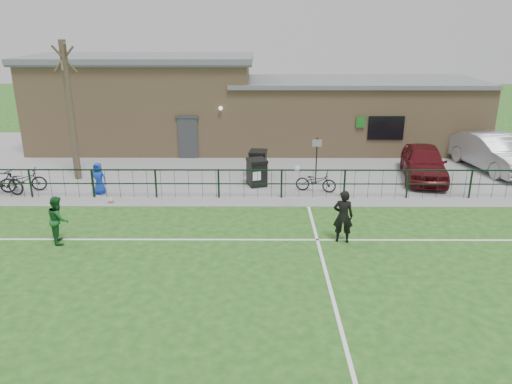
{
  "coord_description": "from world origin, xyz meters",
  "views": [
    {
      "loc": [
        0.08,
        -10.8,
        6.81
      ],
      "look_at": [
        0.0,
        5.0,
        1.3
      ],
      "focal_mm": 35.0,
      "sensor_mm": 36.0,
      "label": 1
    }
  ],
  "objects_px": {
    "spectator_child": "(99,178)",
    "bare_tree": "(71,112)",
    "bicycle_e": "(316,181)",
    "outfield_player": "(58,219)",
    "car_maroon": "(424,162)",
    "bicycle_b": "(3,181)",
    "bicycle_c": "(23,180)",
    "wheelie_bin_right": "(257,173)",
    "sign_post": "(316,160)",
    "wheelie_bin_left": "(258,164)",
    "ball_ground": "(111,200)",
    "car_silver": "(492,152)"
  },
  "relations": [
    {
      "from": "car_silver",
      "to": "bicycle_e",
      "type": "height_order",
      "value": "car_silver"
    },
    {
      "from": "bicycle_b",
      "to": "bicycle_c",
      "type": "xyz_separation_m",
      "value": [
        0.65,
        0.35,
        -0.08
      ]
    },
    {
      "from": "wheelie_bin_right",
      "to": "bicycle_e",
      "type": "xyz_separation_m",
      "value": [
        2.44,
        -0.81,
        -0.1
      ]
    },
    {
      "from": "bare_tree",
      "to": "bicycle_e",
      "type": "distance_m",
      "value": 10.9
    },
    {
      "from": "sign_post",
      "to": "car_maroon",
      "type": "xyz_separation_m",
      "value": [
        4.84,
        0.53,
        -0.25
      ]
    },
    {
      "from": "car_silver",
      "to": "bicycle_b",
      "type": "bearing_deg",
      "value": 177.63
    },
    {
      "from": "wheelie_bin_left",
      "to": "bare_tree",
      "type": "bearing_deg",
      "value": -169.76
    },
    {
      "from": "bicycle_e",
      "to": "outfield_player",
      "type": "relative_size",
      "value": 1.08
    },
    {
      "from": "wheelie_bin_right",
      "to": "car_silver",
      "type": "xyz_separation_m",
      "value": [
        11.08,
        2.43,
        0.3
      ]
    },
    {
      "from": "wheelie_bin_left",
      "to": "ball_ground",
      "type": "height_order",
      "value": "wheelie_bin_left"
    },
    {
      "from": "bicycle_b",
      "to": "outfield_player",
      "type": "height_order",
      "value": "outfield_player"
    },
    {
      "from": "car_maroon",
      "to": "outfield_player",
      "type": "xyz_separation_m",
      "value": [
        -13.7,
        -6.71,
        -0.0
      ]
    },
    {
      "from": "car_maroon",
      "to": "spectator_child",
      "type": "height_order",
      "value": "car_maroon"
    },
    {
      "from": "bicycle_e",
      "to": "spectator_child",
      "type": "height_order",
      "value": "spectator_child"
    },
    {
      "from": "car_silver",
      "to": "bare_tree",
      "type": "bearing_deg",
      "value": 172.42
    },
    {
      "from": "wheelie_bin_left",
      "to": "bicycle_b",
      "type": "height_order",
      "value": "bicycle_b"
    },
    {
      "from": "sign_post",
      "to": "bicycle_e",
      "type": "relative_size",
      "value": 1.2
    },
    {
      "from": "bare_tree",
      "to": "wheelie_bin_left",
      "type": "relative_size",
      "value": 5.51
    },
    {
      "from": "bare_tree",
      "to": "wheelie_bin_right",
      "type": "xyz_separation_m",
      "value": [
        8.01,
        -0.93,
        -2.44
      ]
    },
    {
      "from": "bicycle_b",
      "to": "spectator_child",
      "type": "relative_size",
      "value": 1.41
    },
    {
      "from": "wheelie_bin_right",
      "to": "bicycle_b",
      "type": "height_order",
      "value": "bicycle_b"
    },
    {
      "from": "bare_tree",
      "to": "bicycle_c",
      "type": "relative_size",
      "value": 3.3
    },
    {
      "from": "outfield_player",
      "to": "ball_ground",
      "type": "relative_size",
      "value": 6.44
    },
    {
      "from": "spectator_child",
      "to": "outfield_player",
      "type": "bearing_deg",
      "value": -78.38
    },
    {
      "from": "bicycle_b",
      "to": "bicycle_e",
      "type": "xyz_separation_m",
      "value": [
        12.72,
        0.42,
        -0.12
      ]
    },
    {
      "from": "wheelie_bin_right",
      "to": "car_silver",
      "type": "relative_size",
      "value": 0.21
    },
    {
      "from": "outfield_player",
      "to": "spectator_child",
      "type": "bearing_deg",
      "value": -20.13
    },
    {
      "from": "bicycle_e",
      "to": "ball_ground",
      "type": "xyz_separation_m",
      "value": [
        -8.13,
        -1.37,
        -0.34
      ]
    },
    {
      "from": "bare_tree",
      "to": "spectator_child",
      "type": "xyz_separation_m",
      "value": [
        1.59,
        -2.05,
        -2.33
      ]
    },
    {
      "from": "wheelie_bin_right",
      "to": "outfield_player",
      "type": "bearing_deg",
      "value": -154.94
    },
    {
      "from": "bicycle_c",
      "to": "spectator_child",
      "type": "height_order",
      "value": "spectator_child"
    },
    {
      "from": "sign_post",
      "to": "ball_ground",
      "type": "relative_size",
      "value": 8.35
    },
    {
      "from": "wheelie_bin_left",
      "to": "bicycle_b",
      "type": "bearing_deg",
      "value": -158.81
    },
    {
      "from": "sign_post",
      "to": "car_maroon",
      "type": "relative_size",
      "value": 0.45
    },
    {
      "from": "bicycle_b",
      "to": "wheelie_bin_left",
      "type": "bearing_deg",
      "value": -62.29
    },
    {
      "from": "spectator_child",
      "to": "bare_tree",
      "type": "bearing_deg",
      "value": 137.76
    },
    {
      "from": "wheelie_bin_left",
      "to": "bicycle_e",
      "type": "bearing_deg",
      "value": -35.31
    },
    {
      "from": "wheelie_bin_left",
      "to": "outfield_player",
      "type": "height_order",
      "value": "outfield_player"
    },
    {
      "from": "bicycle_b",
      "to": "wheelie_bin_right",
      "type": "bearing_deg",
      "value": -69.62
    },
    {
      "from": "car_silver",
      "to": "bicycle_b",
      "type": "relative_size",
      "value": 2.76
    },
    {
      "from": "sign_post",
      "to": "spectator_child",
      "type": "bearing_deg",
      "value": -170.16
    },
    {
      "from": "outfield_player",
      "to": "car_maroon",
      "type": "bearing_deg",
      "value": -85.67
    },
    {
      "from": "bicycle_b",
      "to": "car_maroon",
      "type": "bearing_deg",
      "value": -69.35
    },
    {
      "from": "bare_tree",
      "to": "sign_post",
      "type": "height_order",
      "value": "bare_tree"
    },
    {
      "from": "car_silver",
      "to": "bicycle_b",
      "type": "xyz_separation_m",
      "value": [
        -21.37,
        -3.66,
        -0.29
      ]
    },
    {
      "from": "wheelie_bin_right",
      "to": "spectator_child",
      "type": "relative_size",
      "value": 0.82
    },
    {
      "from": "bicycle_e",
      "to": "wheelie_bin_right",
      "type": "bearing_deg",
      "value": 85.3
    },
    {
      "from": "car_silver",
      "to": "bicycle_e",
      "type": "distance_m",
      "value": 9.24
    },
    {
      "from": "bare_tree",
      "to": "car_maroon",
      "type": "height_order",
      "value": "bare_tree"
    },
    {
      "from": "wheelie_bin_left",
      "to": "outfield_player",
      "type": "xyz_separation_m",
      "value": [
        -6.34,
        -7.11,
        0.21
      ]
    }
  ]
}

